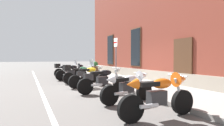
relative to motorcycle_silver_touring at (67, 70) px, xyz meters
The scene contains 12 objects.
ground_plane 5.17m from the motorcycle_silver_touring, 12.71° to the left, with size 140.00×140.00×0.00m, color #565451.
sidewalk 5.64m from the motorcycle_silver_touring, 26.82° to the left, with size 26.53×2.81×0.13m, color gray.
lane_stripe 5.46m from the motorcycle_silver_touring, 22.38° to the right, with size 26.53×0.12×0.01m, color silver.
motorcycle_silver_touring is the anchor object (origin of this frame).
motorcycle_black_sport 1.67m from the motorcycle_silver_touring, ahead, with size 0.63×2.05×1.06m.
motorcycle_green_touring 3.44m from the motorcycle_silver_touring, ahead, with size 0.81×2.14×1.33m.
motorcycle_yellow_naked 4.99m from the motorcycle_silver_touring, ahead, with size 0.68×2.08×1.02m.
motorcycle_black_naked 6.63m from the motorcycle_silver_touring, ahead, with size 0.62×2.18×1.00m.
motorcycle_white_sport 8.46m from the motorcycle_silver_touring, ahead, with size 0.65×1.97×0.98m.
motorcycle_orange_sport 10.10m from the motorcycle_silver_touring, ahead, with size 0.62×2.08×1.05m.
parking_sign 4.96m from the motorcycle_silver_touring, 21.07° to the left, with size 0.36×0.07×2.35m.
barrel_planter 2.04m from the motorcycle_silver_touring, 74.40° to the left, with size 0.59×0.59×1.02m.
Camera 1 is at (8.55, -3.72, 1.39)m, focal length 30.14 mm.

